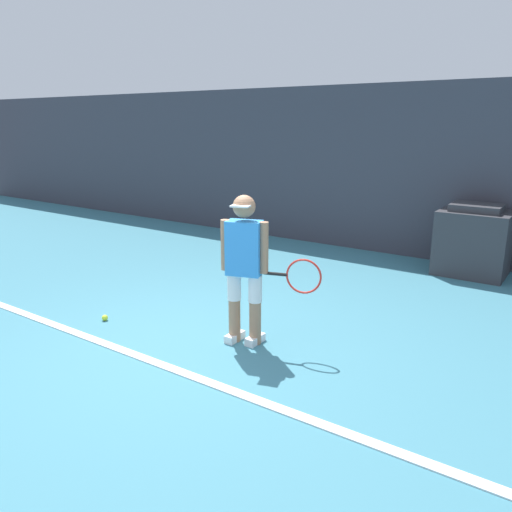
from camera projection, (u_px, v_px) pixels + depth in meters
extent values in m
plane|color=teal|center=(184.00, 349.00, 4.94)|extent=(24.00, 24.00, 0.00)
cube|color=#383842|center=(375.00, 170.00, 8.39)|extent=(24.00, 0.10, 2.78)
cube|color=white|center=(157.00, 363.00, 4.64)|extent=(21.60, 0.10, 0.01)
cylinder|color=#A37556|center=(235.00, 320.00, 5.08)|extent=(0.12, 0.12, 0.45)
cylinder|color=white|center=(234.00, 286.00, 4.99)|extent=(0.14, 0.14, 0.28)
cube|color=white|center=(235.00, 337.00, 5.13)|extent=(0.10, 0.24, 0.08)
cylinder|color=#A37556|center=(255.00, 323.00, 5.02)|extent=(0.12, 0.12, 0.45)
cylinder|color=white|center=(255.00, 288.00, 4.93)|extent=(0.14, 0.14, 0.28)
cube|color=white|center=(255.00, 339.00, 5.07)|extent=(0.10, 0.24, 0.08)
cube|color=#338CE0|center=(244.00, 248.00, 4.85)|extent=(0.38, 0.29, 0.54)
sphere|color=#A37556|center=(244.00, 206.00, 4.74)|extent=(0.22, 0.22, 0.22)
cube|color=white|center=(241.00, 206.00, 4.65)|extent=(0.21, 0.17, 0.02)
cylinder|color=#A37556|center=(225.00, 245.00, 4.90)|extent=(0.09, 0.09, 0.50)
cylinder|color=#A37556|center=(264.00, 248.00, 4.79)|extent=(0.09, 0.09, 0.50)
cylinder|color=black|center=(275.00, 274.00, 4.82)|extent=(0.23, 0.10, 0.03)
torus|color=red|center=(304.00, 276.00, 4.75)|extent=(0.34, 0.12, 0.35)
sphere|color=#D1E533|center=(105.00, 318.00, 5.64)|extent=(0.07, 0.07, 0.07)
cube|color=#333338|center=(473.00, 243.00, 7.27)|extent=(0.97, 0.79, 0.94)
cube|color=#333338|center=(477.00, 208.00, 7.14)|extent=(0.68, 0.56, 0.10)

